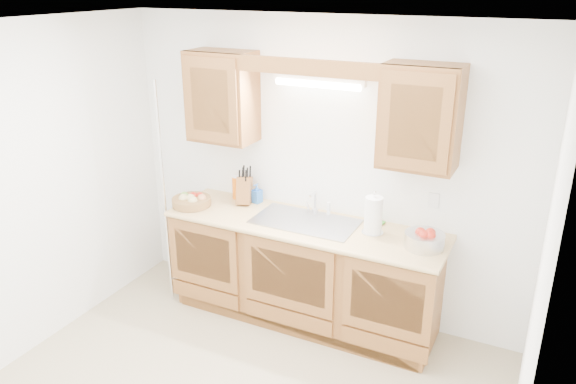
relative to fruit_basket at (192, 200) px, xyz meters
The scene contains 17 objects.
room 1.53m from the fruit_basket, 46.57° to the right, with size 3.52×3.50×2.50m.
base_cabinets 1.15m from the fruit_basket, ahead, with size 2.20×0.60×0.86m, color brown.
countertop 1.04m from the fruit_basket, ahead, with size 2.30×0.63×0.04m, color #DCAF73.
upper_cabinet_left 0.93m from the fruit_basket, 50.95° to the left, with size 0.55×0.33×0.75m, color brown.
upper_cabinet_right 2.07m from the fruit_basket, ahead, with size 0.55×0.33×0.75m, color brown.
valance 1.58m from the fruit_basket, ahead, with size 2.20×0.05×0.12m, color brown.
fluorescent_fixture 1.51m from the fruit_basket, 17.70° to the left, with size 0.76×0.08×0.08m.
sink 1.04m from the fruit_basket, ahead, with size 0.84×0.46×0.36m.
wire_shelf_pole 0.23m from the fruit_basket, 137.94° to the right, with size 0.03×0.03×2.00m, color silver.
outlet_plate 2.03m from the fruit_basket, 11.52° to the left, with size 0.08×0.01×0.12m, color white.
fruit_basket is the anchor object (origin of this frame).
knife_block 0.46m from the fruit_basket, 33.29° to the left, with size 0.17×0.22×0.34m.
orange_canister 0.41m from the fruit_basket, 50.39° to the left, with size 0.09×0.09×0.21m.
soap_bottle 0.57m from the fruit_basket, 33.37° to the left, with size 0.08×0.08×0.17m, color blue.
sponge 1.61m from the fruit_basket, 12.63° to the left, with size 0.11×0.08×0.02m.
paper_towel 1.60m from the fruit_basket, ahead, with size 0.18×0.18×0.35m.
apple_bowl 2.00m from the fruit_basket, ahead, with size 0.35×0.35×0.15m.
Camera 1 is at (1.71, -2.58, 2.75)m, focal length 35.00 mm.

